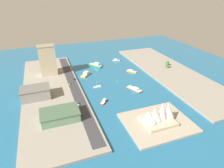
{
  "coord_description": "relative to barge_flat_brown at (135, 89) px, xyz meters",
  "views": [
    {
      "loc": [
        90.8,
        224.5,
        118.35
      ],
      "look_at": [
        13.04,
        14.81,
        4.68
      ],
      "focal_mm": 30.93,
      "sensor_mm": 36.0,
      "label": 1
    }
  ],
  "objects": [
    {
      "name": "ground_plane",
      "position": [
        11.66,
        -31.51,
        -1.11
      ],
      "size": [
        440.0,
        440.0,
        0.0
      ],
      "primitive_type": "plane",
      "color": "#23668E"
    },
    {
      "name": "quay_west",
      "position": [
        -75.5,
        -31.51,
        0.17
      ],
      "size": [
        70.0,
        240.0,
        2.57
      ],
      "primitive_type": "cube",
      "color": "gray",
      "rests_on": "ground_plane"
    },
    {
      "name": "quay_east",
      "position": [
        98.81,
        -31.51,
        0.17
      ],
      "size": [
        70.0,
        240.0,
        2.57
      ],
      "primitive_type": "cube",
      "color": "gray",
      "rests_on": "ground_plane"
    },
    {
      "name": "peninsula_point",
      "position": [
        9.65,
        68.82,
        -0.11
      ],
      "size": [
        63.52,
        52.1,
        2.0
      ],
      "primitive_type": "cube",
      "color": "#A89E89",
      "rests_on": "ground_plane"
    },
    {
      "name": "road_strip",
      "position": [
        71.85,
        -31.51,
        1.54
      ],
      "size": [
        11.82,
        228.0,
        0.15
      ],
      "primitive_type": "cube",
      "color": "#38383D",
      "rests_on": "quay_east"
    },
    {
      "name": "barge_flat_brown",
      "position": [
        0.0,
        0.0,
        0.0
      ],
      "size": [
        15.93,
        23.0,
        3.37
      ],
      "color": "brown",
      "rests_on": "ground_plane"
    },
    {
      "name": "ferry_yellow_fast",
      "position": [
        48.14,
        -65.36,
        0.84
      ],
      "size": [
        17.43,
        18.23,
        5.36
      ],
      "color": "yellow",
      "rests_on": "ground_plane"
    },
    {
      "name": "tugboat_red",
      "position": [
        46.3,
        14.95,
        0.14
      ],
      "size": [
        11.18,
        11.72,
        3.47
      ],
      "color": "red",
      "rests_on": "ground_plane"
    },
    {
      "name": "ferry_green_doubledeck",
      "position": [
        24.01,
        -95.62,
        1.09
      ],
      "size": [
        19.3,
        23.98,
        6.74
      ],
      "color": "#2D8C4C",
      "rests_on": "ground_plane"
    },
    {
      "name": "water_taxi_orange",
      "position": [
        -21.22,
        -53.16,
        0.15
      ],
      "size": [
        13.59,
        15.49,
        3.3
      ],
      "color": "orange",
      "rests_on": "ground_plane"
    },
    {
      "name": "yacht_sleek_gray",
      "position": [
        -16.94,
        -107.5,
        0.24
      ],
      "size": [
        14.19,
        8.06,
        3.93
      ],
      "color": "#999EA3",
      "rests_on": "ground_plane"
    },
    {
      "name": "sailboat_small_white",
      "position": [
        42.41,
        -23.26,
        -0.25
      ],
      "size": [
        11.33,
        3.17,
        9.97
      ],
      "color": "white",
      "rests_on": "ground_plane"
    },
    {
      "name": "office_block_beige",
      "position": [
        98.16,
        -83.14,
        23.01
      ],
      "size": [
        23.34,
        17.4,
        43.04
      ],
      "color": "#C6B793",
      "rests_on": "quay_east"
    },
    {
      "name": "terminal_long_green",
      "position": [
        96.59,
        32.58,
        6.14
      ],
      "size": [
        36.93,
        24.08,
        9.31
      ],
      "color": "slate",
      "rests_on": "quay_east"
    },
    {
      "name": "carpark_squat_concrete",
      "position": [
        117.8,
        -18.13,
        8.06
      ],
      "size": [
        32.62,
        22.17,
        13.13
      ],
      "color": "gray",
      "rests_on": "quay_east"
    },
    {
      "name": "van_white",
      "position": [
        75.44,
        13.36,
        2.43
      ],
      "size": [
        2.03,
        5.23,
        1.7
      ],
      "color": "black",
      "rests_on": "road_strip"
    },
    {
      "name": "suv_black",
      "position": [
        67.31,
        -52.08,
        2.33
      ],
      "size": [
        1.76,
        5.0,
        1.45
      ],
      "color": "black",
      "rests_on": "road_strip"
    },
    {
      "name": "taxi_yellow_cab",
      "position": [
        76.41,
        -38.34,
        2.43
      ],
      "size": [
        1.83,
        4.78,
        1.68
      ],
      "color": "black",
      "rests_on": "road_strip"
    },
    {
      "name": "traffic_light_waterfront",
      "position": [
        64.95,
        -74.02,
        5.8
      ],
      "size": [
        0.36,
        0.36,
        6.5
      ],
      "color": "black",
      "rests_on": "quay_east"
    },
    {
      "name": "opera_landmark",
      "position": [
        10.69,
        68.82,
        8.89
      ],
      "size": [
        35.74,
        26.07,
        21.26
      ],
      "color": "#BCAD93",
      "rests_on": "peninsula_point"
    },
    {
      "name": "park_tree_cluster",
      "position": [
        -80.88,
        -47.58,
        7.04
      ],
      "size": [
        12.79,
        15.18,
        8.79
      ],
      "color": "brown",
      "rests_on": "quay_west"
    }
  ]
}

